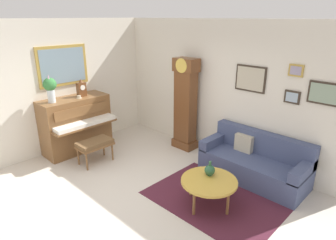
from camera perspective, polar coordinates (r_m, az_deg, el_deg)
ground_plane at (r=5.11m, az=-7.47°, el=-14.96°), size 6.40×6.00×0.10m
wall_left at (r=6.64m, az=-22.24°, el=5.78°), size 0.13×4.90×2.80m
wall_back at (r=6.13m, az=9.85°, el=5.86°), size 5.30×0.13×2.80m
area_rug at (r=5.01m, az=9.13°, el=-15.04°), size 2.10×1.50×0.01m
piano at (r=6.67m, az=-17.49°, el=-0.79°), size 0.87×1.44×1.20m
piano_bench at (r=6.06m, az=-14.15°, el=-4.61°), size 0.42×0.70×0.48m
grandfather_clock at (r=6.39m, az=3.41°, el=2.60°), size 0.52×0.34×2.03m
couch at (r=5.61m, az=16.57°, el=-7.96°), size 1.90×0.80×0.84m
coffee_table at (r=4.67m, az=8.04°, el=-11.88°), size 0.88×0.88×0.44m
mantel_clock at (r=6.55m, az=-16.59°, el=5.94°), size 0.13×0.18×0.38m
flower_vase at (r=6.23m, az=-22.08°, el=5.99°), size 0.26×0.26×0.58m
teacup at (r=6.44m, az=-17.00°, el=4.31°), size 0.12×0.12×0.06m
green_jug at (r=4.75m, az=8.16°, el=-9.67°), size 0.17×0.17×0.24m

